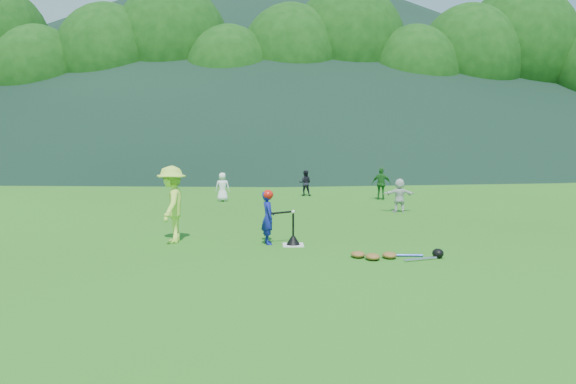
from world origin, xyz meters
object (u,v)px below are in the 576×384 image
object	(u,v)px
home_plate	(293,245)
equipment_pile	(390,255)
fielder_d	(399,195)
batter_child	(268,218)
fielder_c	(381,184)
adult_coach	(172,204)
batting_tee	(293,239)
fielder_b	(305,183)
fielder_a	(222,187)

from	to	relation	value
home_plate	equipment_pile	world-z (taller)	equipment_pile
home_plate	fielder_d	bearing A→B (deg)	54.55
batter_child	equipment_pile	bearing A→B (deg)	-133.65
home_plate	fielder_c	xyz separation A→B (m)	(3.66, 8.17, 0.57)
adult_coach	fielder_d	xyz separation A→B (m)	(6.20, 4.49, -0.33)
home_plate	batting_tee	bearing A→B (deg)	0.00
batter_child	fielder_c	bearing A→B (deg)	-38.20
adult_coach	fielder_b	size ratio (longest dim) A/B	1.72
fielder_c	batter_child	bearing A→B (deg)	75.45
batting_tee	equipment_pile	bearing A→B (deg)	-36.84
batting_tee	equipment_pile	distance (m)	2.26
adult_coach	fielder_a	world-z (taller)	adult_coach
batter_child	fielder_b	world-z (taller)	batter_child
batter_child	fielder_a	xyz separation A→B (m)	(-1.55, 7.76, -0.07)
home_plate	batting_tee	world-z (taller)	batting_tee
home_plate	fielder_c	bearing A→B (deg)	65.89
fielder_d	adult_coach	bearing A→B (deg)	37.20
fielder_c	equipment_pile	bearing A→B (deg)	92.18
batter_child	batting_tee	world-z (taller)	batter_child
fielder_d	batting_tee	bearing A→B (deg)	55.80
fielder_d	fielder_a	bearing A→B (deg)	-26.78
fielder_a	equipment_pile	world-z (taller)	fielder_a
fielder_c	adult_coach	bearing A→B (deg)	63.81
fielder_b	fielder_d	distance (m)	5.28
adult_coach	fielder_b	bearing A→B (deg)	159.78
fielder_a	fielder_d	world-z (taller)	fielder_d
home_plate	fielder_d	world-z (taller)	fielder_d
fielder_a	fielder_b	world-z (taller)	fielder_a
batter_child	fielder_c	world-z (taller)	same
adult_coach	fielder_d	bearing A→B (deg)	127.54
batter_child	fielder_c	size ratio (longest dim) A/B	1.00
fielder_a	home_plate	bearing A→B (deg)	105.20
batter_child	fielder_a	world-z (taller)	batter_child
batting_tee	batter_child	bearing A→B (deg)	161.41
adult_coach	fielder_c	bearing A→B (deg)	142.23
batter_child	equipment_pile	size ratio (longest dim) A/B	0.65
fielder_b	fielder_c	distance (m)	3.02
fielder_b	equipment_pile	xyz separation A→B (m)	(0.82, -10.93, -0.43)
equipment_pile	batter_child	bearing A→B (deg)	146.83
fielder_a	equipment_pile	xyz separation A→B (m)	(3.89, -9.30, -0.45)
batter_child	adult_coach	size ratio (longest dim) A/B	0.69
fielder_a	fielder_d	size ratio (longest dim) A/B	0.99
equipment_pile	fielder_a	bearing A→B (deg)	112.72
home_plate	batting_tee	xyz separation A→B (m)	(0.00, 0.00, 0.12)
adult_coach	fielder_a	distance (m)	7.51
fielder_b	fielder_a	bearing A→B (deg)	37.33
adult_coach	fielder_a	size ratio (longest dim) A/B	1.66
adult_coach	equipment_pile	bearing A→B (deg)	69.48
adult_coach	equipment_pile	size ratio (longest dim) A/B	0.95
fielder_b	fielder_d	size ratio (longest dim) A/B	0.95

